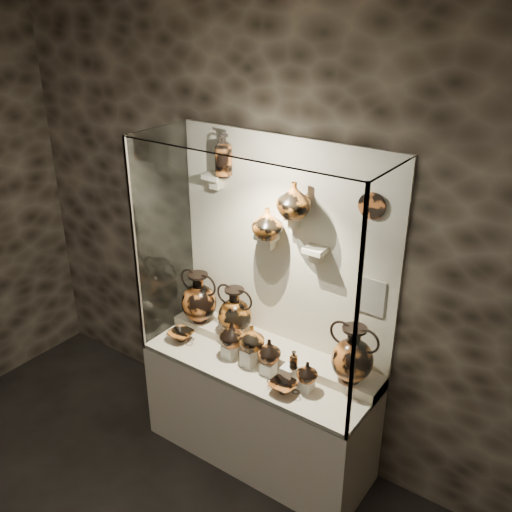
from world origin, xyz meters
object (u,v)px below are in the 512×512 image
at_px(jug_b, 252,338).
at_px(lekythos_tall, 224,154).
at_px(amphora_left, 199,297).
at_px(ovoid_vase_b, 294,200).
at_px(amphora_mid, 235,311).
at_px(kylix_right, 283,386).
at_px(jug_a, 232,334).
at_px(amphora_right, 352,354).
at_px(ovoid_vase_a, 267,223).
at_px(kylix_left, 181,335).
at_px(jug_c, 269,351).
at_px(lekythos_small, 294,359).
at_px(jug_e, 308,372).

height_order(jug_b, lekythos_tall, lekythos_tall).
bearing_deg(amphora_left, ovoid_vase_b, 13.86).
relative_size(amphora_mid, kylix_right, 1.63).
bearing_deg(jug_a, amphora_right, 29.36).
xyz_separation_m(jug_a, ovoid_vase_a, (0.14, 0.23, 0.80)).
relative_size(jug_a, ovoid_vase_b, 0.80).
distance_m(lekythos_tall, ovoid_vase_b, 0.63).
distance_m(kylix_left, ovoid_vase_a, 1.15).
xyz_separation_m(amphora_left, amphora_mid, (0.33, 0.01, -0.01)).
distance_m(amphora_left, amphora_mid, 0.33).
bearing_deg(jug_c, lekythos_small, -13.82).
relative_size(jug_a, kylix_right, 0.80).
xyz_separation_m(jug_c, lekythos_small, (0.20, -0.01, 0.02)).
bearing_deg(amphora_right, ovoid_vase_b, -175.69).
distance_m(amphora_right, kylix_right, 0.50).
xyz_separation_m(amphora_mid, jug_e, (0.74, -0.20, -0.11)).
relative_size(amphora_right, ovoid_vase_b, 1.74).
relative_size(jug_b, ovoid_vase_b, 0.81).
xyz_separation_m(amphora_mid, amphora_right, (0.96, -0.01, 0.01)).
distance_m(jug_e, lekythos_small, 0.13).
relative_size(amphora_right, kylix_right, 1.75).
relative_size(jug_a, lekythos_small, 1.22).
distance_m(kylix_right, ovoid_vase_b, 1.22).
xyz_separation_m(jug_b, kylix_right, (0.34, -0.13, -0.18)).
distance_m(jug_e, ovoid_vase_a, 1.01).
height_order(lekythos_small, ovoid_vase_a, ovoid_vase_a).
distance_m(ovoid_vase_a, ovoid_vase_b, 0.29).
distance_m(jug_e, ovoid_vase_b, 1.12).
bearing_deg(jug_c, jug_a, 169.99).
relative_size(amphora_right, jug_e, 2.78).
height_order(jug_c, lekythos_small, lekythos_small).
height_order(amphora_left, kylix_right, amphora_left).
bearing_deg(amphora_mid, jug_e, -2.41).
relative_size(jug_c, jug_e, 1.17).
relative_size(amphora_right, kylix_left, 1.71).
bearing_deg(kylix_left, amphora_mid, 30.59).
distance_m(jug_a, jug_e, 0.64).
bearing_deg(jug_c, ovoid_vase_b, 70.61).
relative_size(amphora_left, jug_a, 2.20).
xyz_separation_m(amphora_mid, lekythos_tall, (-0.14, 0.09, 1.14)).
bearing_deg(amphora_mid, jug_c, -9.34).
xyz_separation_m(jug_b, kylix_left, (-0.62, -0.06, -0.18)).
height_order(amphora_right, jug_e, amphora_right).
bearing_deg(lekythos_small, kylix_left, -167.35).
bearing_deg(lekythos_tall, jug_e, -19.41).
bearing_deg(jug_e, amphora_mid, 163.54).
relative_size(jug_b, lekythos_small, 1.24).
relative_size(jug_c, lekythos_small, 1.13).
bearing_deg(lekythos_tall, amphora_left, -154.75).
height_order(kylix_left, kylix_right, kylix_left).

